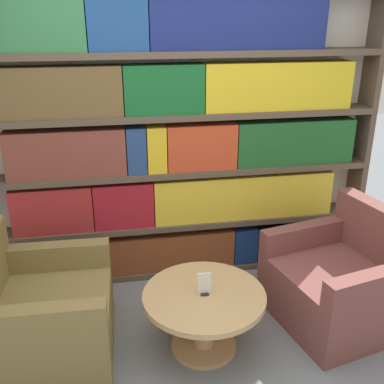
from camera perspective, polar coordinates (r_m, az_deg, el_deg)
The scene contains 6 objects.
ground_plane at distance 3.25m, azimuth 1.18°, elevation -20.67°, with size 14.00×14.00×0.00m, color slate.
bookshelf at distance 3.73m, azimuth -2.09°, elevation 6.17°, with size 3.41×0.30×2.37m.
armchair_left at distance 3.29m, azimuth -18.66°, elevation -14.70°, with size 0.88×0.90×0.86m.
armchair_right at distance 3.63m, azimuth 18.41°, elevation -10.91°, with size 1.03×1.05×0.86m.
coffee_table at distance 3.15m, azimuth 1.53°, elevation -14.67°, with size 0.83×0.83×0.45m.
table_sign at distance 3.04m, azimuth 1.57°, elevation -11.72°, with size 0.09×0.06×0.16m.
Camera 1 is at (-0.49, -2.34, 2.20)m, focal length 42.00 mm.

